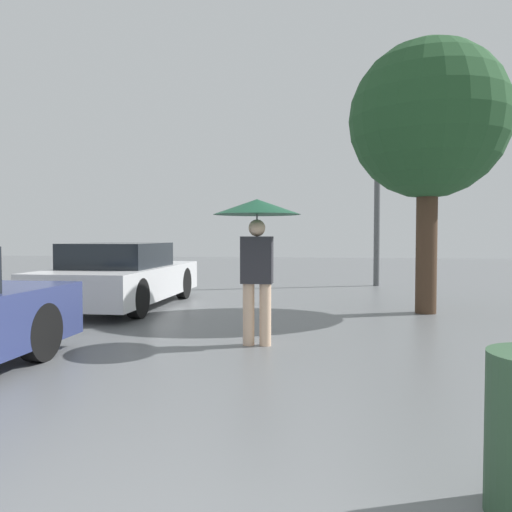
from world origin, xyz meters
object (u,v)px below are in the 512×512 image
Objects in this scene: pedestrian at (257,227)px; tree at (428,122)px; parked_car_farthest at (122,276)px; street_lamp at (377,174)px.

pedestrian is 4.35m from tree.
parked_car_farthest is at bearing 135.40° from pedestrian.
parked_car_farthest is 7.48m from street_lamp.
tree is 4.81m from street_lamp.
tree reaches higher than pedestrian.
tree is 0.93× the size of street_lamp.
pedestrian reaches higher than parked_car_farthest.
parked_car_farthest is 0.90× the size of tree.
tree is at bearing 49.04° from pedestrian.
parked_car_farthest is at bearing -137.56° from street_lamp.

